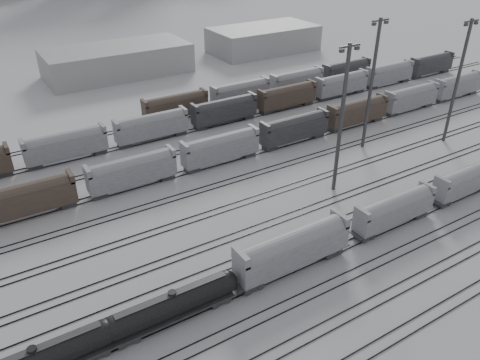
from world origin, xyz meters
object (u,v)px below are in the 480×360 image
hopper_car_a (293,247)px  light_mast_c (342,117)px  hopper_car_b (395,209)px  tank_car_b (173,305)px  hopper_car_c (467,179)px

hopper_car_a → light_mast_c: size_ratio=0.67×
hopper_car_b → hopper_car_a: bearing=180.0°
tank_car_b → light_mast_c: bearing=19.9°
tank_car_b → light_mast_c: light_mast_c is taller
tank_car_b → hopper_car_c: size_ratio=1.19×
tank_car_b → hopper_car_a: bearing=-0.0°
hopper_car_b → tank_car_b: bearing=180.0°
hopper_car_c → light_mast_c: bearing=143.0°
light_mast_c → hopper_car_c: bearing=-37.0°
tank_car_b → hopper_car_a: (16.70, -0.00, 1.24)m
hopper_car_a → hopper_car_b: size_ratio=1.16×
hopper_car_b → light_mast_c: size_ratio=0.57×
hopper_car_c → light_mast_c: 23.38m
tank_car_b → light_mast_c: size_ratio=0.67×
tank_car_b → hopper_car_c: hopper_car_c is taller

